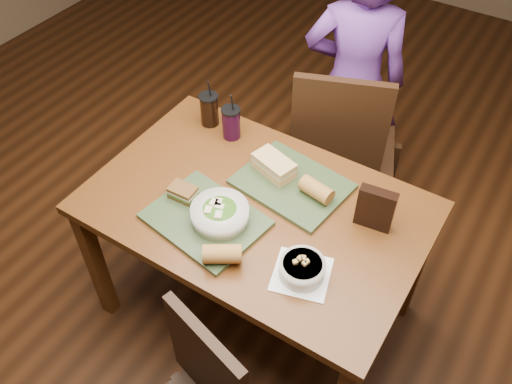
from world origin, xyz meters
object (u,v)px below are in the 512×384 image
soup_bowl (302,268)px  baguette_far (316,190)px  tray_near (206,219)px  cup_berry (231,123)px  baguette_near (222,254)px  sandwich_far (274,166)px  salad_bowl (220,213)px  sandwich_near (183,192)px  chair_far (344,147)px  chip_bag (375,209)px  diner (353,84)px  tray_far (292,184)px  dining_table (256,220)px  cup_cola (209,109)px

soup_bowl → baguette_far: (-0.13, 0.34, 0.02)m
tray_near → cup_berry: size_ratio=1.85×
soup_bowl → baguette_near: (-0.26, -0.10, 0.02)m
tray_near → sandwich_far: bearing=75.7°
salad_bowl → tray_near: bearing=-156.1°
sandwich_near → baguette_far: (0.43, 0.28, 0.01)m
chair_far → chip_bag: 0.72m
sandwich_far → baguette_far: bearing=-7.5°
soup_bowl → baguette_far: baguette_far is taller
baguette_near → salad_bowl: bearing=127.6°
diner → tray_far: diner is taller
tray_near → tray_far: size_ratio=1.00×
dining_table → cup_cola: bearing=144.8°
baguette_far → cup_cola: 0.64m
baguette_near → chip_bag: size_ratio=0.75×
sandwich_far → cup_berry: bearing=158.4°
chair_far → cup_cola: bearing=-142.6°
tray_near → diner: bearing=86.6°
tray_near → tray_far: same height
chair_far → diner: size_ratio=0.70×
baguette_near → cup_cola: cup_cola is taller
baguette_near → baguette_far: same height
soup_bowl → sandwich_near: 0.56m
salad_bowl → chip_bag: bearing=31.4°
baguette_far → cup_berry: cup_berry is taller
chair_far → sandwich_far: bearing=-99.9°
dining_table → tray_near: 0.23m
tray_near → baguette_near: baguette_near is taller
cup_cola → dining_table: bearing=-35.2°
chair_far → sandwich_near: size_ratio=9.38×
salad_bowl → baguette_far: bearing=50.8°
salad_bowl → baguette_near: 0.19m
salad_bowl → soup_bowl: (0.37, -0.04, -0.02)m
baguette_far → cup_cola: (-0.62, 0.16, 0.02)m
chip_bag → sandwich_far: bearing=168.5°
chair_far → salad_bowl: chair_far is taller
soup_bowl → cup_cola: bearing=146.1°
sandwich_near → diner: bearing=79.5°
soup_bowl → baguette_near: bearing=-158.0°
cup_cola → tray_far: bearing=-16.2°
tray_far → cup_berry: (-0.38, 0.12, 0.07)m
diner → sandwich_near: 1.14m
diner → sandwich_far: diner is taller
diner → cup_berry: 0.76m
cup_cola → cup_berry: size_ratio=1.02×
tray_far → cup_cola: (-0.51, 0.15, 0.07)m
tray_near → salad_bowl: bearing=23.9°
cup_berry → soup_bowl: bearing=-37.9°
salad_bowl → baguette_near: (0.11, -0.15, -0.00)m
sandwich_near → cup_cola: cup_cola is taller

